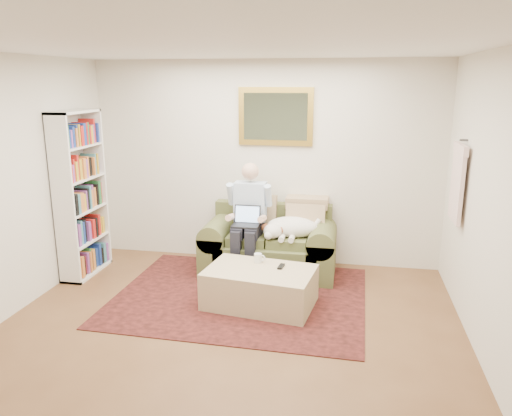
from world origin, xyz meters
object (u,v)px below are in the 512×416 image
(laptop, at_px, (246,220))
(sleeping_dog, at_px, (292,227))
(ottoman, at_px, (260,287))
(bookshelf, at_px, (80,195))
(seated_man, at_px, (248,221))
(sofa, at_px, (269,250))
(coffee_mug, at_px, (258,258))

(laptop, xyz_separation_m, sleeping_dog, (0.54, 0.13, -0.10))
(ottoman, xyz_separation_m, bookshelf, (-2.31, 0.53, 0.80))
(ottoman, relative_size, bookshelf, 0.56)
(seated_man, height_order, laptop, seated_man)
(sofa, distance_m, bookshelf, 2.40)
(seated_man, relative_size, coffee_mug, 13.72)
(sofa, distance_m, coffee_mug, 0.80)
(sleeping_dog, xyz_separation_m, coffee_mug, (-0.29, -0.69, -0.17))
(bookshelf, bearing_deg, seated_man, 8.62)
(seated_man, distance_m, ottoman, 1.01)
(sleeping_dog, bearing_deg, laptop, -166.36)
(ottoman, bearing_deg, sofa, 93.54)
(seated_man, distance_m, laptop, 0.07)
(sofa, height_order, sleeping_dog, sofa)
(sofa, xyz_separation_m, laptop, (-0.24, -0.21, 0.44))
(ottoman, bearing_deg, seated_man, 110.14)
(sofa, relative_size, coffee_mug, 16.31)
(sofa, bearing_deg, coffee_mug, -89.96)
(sofa, height_order, laptop, laptop)
(coffee_mug, relative_size, bookshelf, 0.05)
(seated_man, relative_size, laptop, 4.33)
(bookshelf, bearing_deg, sleeping_dog, 8.30)
(laptop, bearing_deg, sofa, 41.02)
(laptop, relative_size, ottoman, 0.28)
(seated_man, xyz_separation_m, bookshelf, (-2.00, -0.30, 0.31))
(seated_man, bearing_deg, coffee_mug, -68.61)
(seated_man, relative_size, sleeping_dog, 2.04)
(sleeping_dog, relative_size, ottoman, 0.60)
(sofa, xyz_separation_m, sleeping_dog, (0.29, -0.08, 0.34))
(ottoman, bearing_deg, sleeping_dog, 75.57)
(sofa, distance_m, sleeping_dog, 0.46)
(laptop, distance_m, coffee_mug, 0.67)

